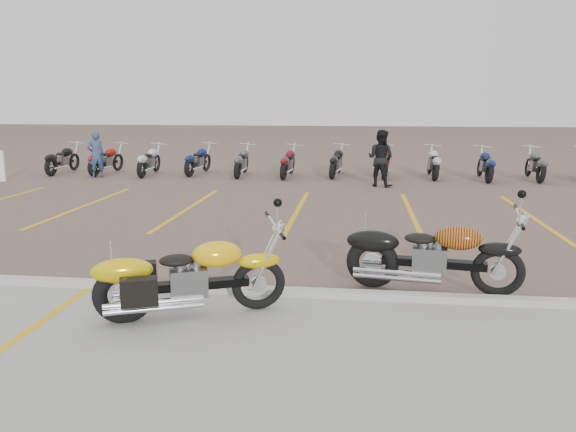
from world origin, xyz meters
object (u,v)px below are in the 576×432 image
object	(u,v)px
person_b	(381,158)
bollard	(2,166)
yellow_cruiser	(187,280)
flame_cruiser	(429,258)
person_a	(96,154)

from	to	relation	value
person_b	bollard	bearing A→B (deg)	29.05
yellow_cruiser	bollard	size ratio (longest dim) A/B	2.22
flame_cruiser	person_a	bearing A→B (deg)	141.56
bollard	flame_cruiser	bearing A→B (deg)	-36.82
flame_cruiser	person_b	world-z (taller)	person_b
person_b	bollard	size ratio (longest dim) A/B	1.74
yellow_cruiser	person_b	world-z (taller)	person_b
person_a	person_b	size ratio (longest dim) A/B	0.91
yellow_cruiser	person_a	xyz separation A→B (m)	(-6.90, 12.00, 0.32)
person_a	yellow_cruiser	bearing A→B (deg)	79.57
person_b	flame_cruiser	bearing A→B (deg)	119.03
flame_cruiser	bollard	world-z (taller)	bollard
person_a	bollard	bearing A→B (deg)	-14.92
person_a	flame_cruiser	bearing A→B (deg)	92.59
bollard	person_a	bearing A→B (deg)	25.40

